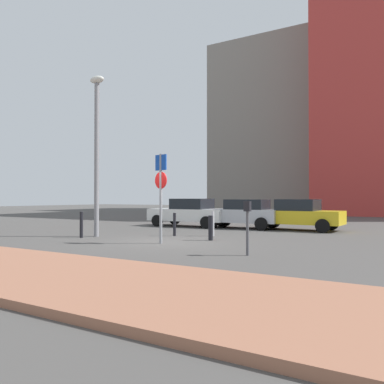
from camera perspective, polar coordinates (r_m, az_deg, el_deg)
name	(u,v)px	position (r m, az deg, el deg)	size (l,w,h in m)	color
ground_plane	(168,242)	(14.15, -3.59, -7.36)	(120.00, 120.00, 0.00)	#4C4947
sidewalk_brick	(5,267)	(9.62, -25.80, -9.93)	(40.00, 3.63, 0.14)	#9E664C
parked_car_white	(190,212)	(21.65, -0.29, -3.02)	(4.59, 2.09, 1.55)	white
parked_car_silver	(243,213)	(20.50, 7.57, -3.12)	(4.02, 2.08, 1.52)	#B7BABF
parked_car_yellow	(297,214)	(19.89, 15.18, -3.21)	(4.45, 2.11, 1.53)	gold
parking_sign_post	(161,187)	(13.62, -4.61, 0.75)	(0.59, 0.17, 3.15)	gray
parking_meter	(247,221)	(10.87, 8.17, -4.19)	(0.18, 0.14, 1.51)	#4C4C51
street_lamp	(97,141)	(16.65, -13.86, 7.27)	(0.70, 0.36, 6.67)	gray
traffic_bollard_near	(211,228)	(14.62, 2.76, -5.31)	(0.17, 0.17, 0.93)	black
traffic_bollard_mid	(175,224)	(16.31, -2.59, -4.79)	(0.12, 0.12, 0.97)	black
traffic_bollard_far	(213,223)	(16.24, 3.09, -4.66)	(0.12, 0.12, 1.05)	#B7B7BC
traffic_bollard_edge	(81,225)	(16.15, -15.99, -4.66)	(0.13, 0.13, 1.04)	black
building_under_construction	(281,131)	(51.94, 13.03, 8.73)	(14.33, 14.00, 20.46)	gray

